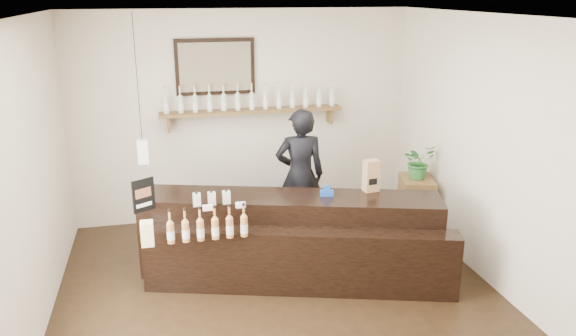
% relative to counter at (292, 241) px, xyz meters
% --- Properties ---
extents(ground, '(5.00, 5.00, 0.00)m').
position_rel_counter_xyz_m(ground, '(-0.22, -0.58, -0.42)').
color(ground, black).
rests_on(ground, ground).
extents(room_shell, '(5.00, 5.00, 5.00)m').
position_rel_counter_xyz_m(room_shell, '(-0.22, -0.58, 1.28)').
color(room_shell, beige).
rests_on(room_shell, ground).
extents(back_wall_decor, '(2.66, 0.96, 1.69)m').
position_rel_counter_xyz_m(back_wall_decor, '(-0.36, 1.79, 1.33)').
color(back_wall_decor, brown).
rests_on(back_wall_decor, ground).
extents(counter, '(3.26, 1.77, 1.06)m').
position_rel_counter_xyz_m(counter, '(0.00, 0.00, 0.00)').
color(counter, black).
rests_on(counter, ground).
extents(promo_sign, '(0.22, 0.14, 0.34)m').
position_rel_counter_xyz_m(promo_sign, '(-1.51, 0.03, 0.65)').
color(promo_sign, black).
rests_on(promo_sign, counter).
extents(paper_bag, '(0.18, 0.14, 0.35)m').
position_rel_counter_xyz_m(paper_bag, '(0.91, 0.08, 0.66)').
color(paper_bag, '#A2764E').
rests_on(paper_bag, counter).
extents(tape_dispenser, '(0.15, 0.08, 0.12)m').
position_rel_counter_xyz_m(tape_dispenser, '(0.39, 0.04, 0.52)').
color(tape_dispenser, '#16429F').
rests_on(tape_dispenser, counter).
extents(side_cabinet, '(0.51, 0.62, 0.78)m').
position_rel_counter_xyz_m(side_cabinet, '(1.78, 0.71, -0.04)').
color(side_cabinet, brown).
rests_on(side_cabinet, ground).
extents(potted_plant, '(0.46, 0.43, 0.44)m').
position_rel_counter_xyz_m(potted_plant, '(1.78, 0.71, 0.57)').
color(potted_plant, '#2D702E').
rests_on(potted_plant, side_cabinet).
extents(shopkeeper, '(0.73, 0.51, 1.90)m').
position_rel_counter_xyz_m(shopkeeper, '(0.33, 0.97, 0.52)').
color(shopkeeper, black).
rests_on(shopkeeper, ground).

